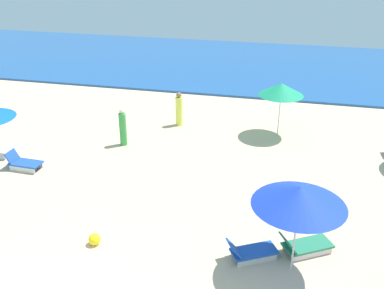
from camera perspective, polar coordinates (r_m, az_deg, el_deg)
name	(u,v)px	position (r m, az deg, el deg)	size (l,w,h in m)	color
ocean	(221,63)	(31.17, 3.65, 10.21)	(60.00, 13.10, 0.12)	#215294
umbrella_2	(281,89)	(19.70, 11.22, 6.84)	(1.91, 1.91, 2.36)	silver
lounge_chair_3_0	(23,163)	(18.26, -20.50, -2.16)	(1.30, 0.66, 0.67)	silver
umbrella_4	(300,196)	(11.51, 13.43, -6.37)	(2.39, 2.39, 2.55)	silver
lounge_chair_4_0	(304,246)	(13.31, 13.97, -12.27)	(1.59, 1.30, 0.67)	silver
lounge_chair_4_1	(250,252)	(12.84, 7.39, -13.26)	(1.49, 1.17, 0.64)	silver
beachgoer_0	(123,128)	(19.04, -8.72, 2.06)	(0.42, 0.42, 1.60)	green
beachgoer_4	(179,110)	(20.82, -1.64, 4.40)	(0.42, 0.42, 1.59)	#E1EB55
beach_ball_0	(94,239)	(13.56, -12.21, -11.61)	(0.35, 0.35, 0.35)	yellow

